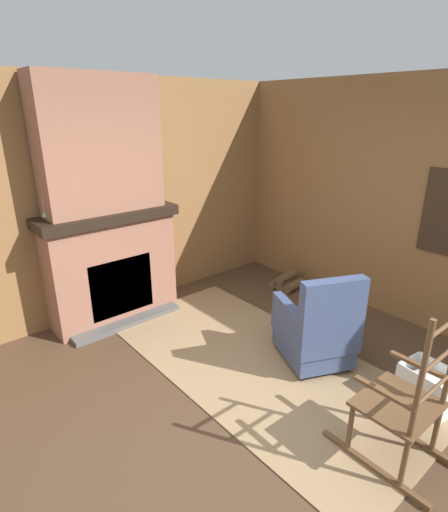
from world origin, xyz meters
name	(u,v)px	position (x,y,z in m)	size (l,w,h in m)	color
ground_plane	(251,423)	(0.00, 0.00, 0.00)	(14.00, 14.00, 0.00)	#4C3523
wood_panel_wall_left	(96,202)	(-2.54, 0.00, 1.34)	(0.06, 5.61, 2.68)	olive
wood_panel_wall_back	(427,208)	(0.01, 2.54, 1.34)	(5.61, 0.09, 2.68)	olive
fireplace_hearth	(113,266)	(-2.28, 0.00, 0.64)	(0.64, 1.53, 1.28)	#93604C
chimney_breast	(100,145)	(-2.29, 0.00, 1.97)	(0.38, 1.25, 1.38)	#93604C
area_rug	(257,362)	(-0.53, 0.60, 0.01)	(3.27, 1.60, 0.01)	#997A56
armchair	(316,330)	(-0.19, 1.03, 0.35)	(0.88, 0.83, 0.97)	#3D4C75
rocking_chair	(403,408)	(0.89, 0.56, 0.43)	(0.81, 0.54, 1.25)	brown
firewood_stack	(287,282)	(-1.52, 2.16, 0.08)	(0.40, 0.44, 0.22)	brown
laundry_basket	(429,386)	(0.79, 1.28, 0.17)	(0.47, 0.37, 0.33)	white
oil_lamp_vase	(47,211)	(-2.34, -0.60, 1.37)	(0.12, 0.12, 0.24)	#99B29E
storage_case	(122,202)	(-2.34, 0.21, 1.34)	(0.16, 0.27, 0.12)	gray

